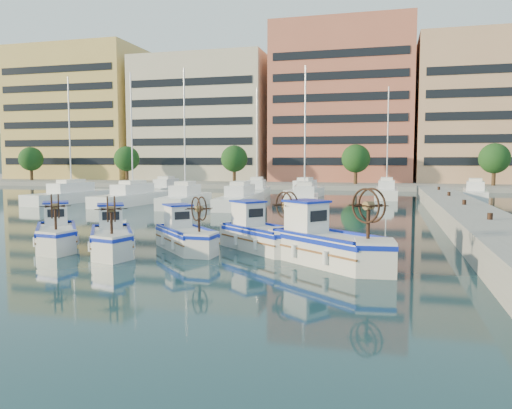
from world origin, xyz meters
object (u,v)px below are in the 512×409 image
at_px(fishing_boat_d, 261,233).
at_px(fishing_boat_e, 326,242).
at_px(fishing_boat_a, 56,232).
at_px(fishing_boat_b, 111,236).
at_px(fishing_boat_c, 185,234).

relative_size(fishing_boat_d, fishing_boat_e, 0.89).
relative_size(fishing_boat_a, fishing_boat_b, 0.98).
distance_m(fishing_boat_a, fishing_boat_b, 3.03).
distance_m(fishing_boat_a, fishing_boat_d, 9.16).
bearing_deg(fishing_boat_b, fishing_boat_d, -12.27).
xyz_separation_m(fishing_boat_b, fishing_boat_d, (5.99, 2.12, 0.04)).
bearing_deg(fishing_boat_d, fishing_boat_c, 143.29).
height_order(fishing_boat_d, fishing_boat_e, fishing_boat_e).
bearing_deg(fishing_boat_c, fishing_boat_e, -55.94).
bearing_deg(fishing_boat_c, fishing_boat_d, -30.13).
relative_size(fishing_boat_a, fishing_boat_c, 1.07).
height_order(fishing_boat_a, fishing_boat_e, fishing_boat_e).
bearing_deg(fishing_boat_d, fishing_boat_e, -84.90).
bearing_deg(fishing_boat_d, fishing_boat_a, 141.10).
xyz_separation_m(fishing_boat_a, fishing_boat_d, (9.00, 1.70, 0.04)).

